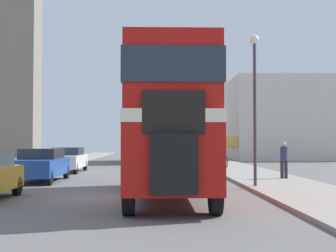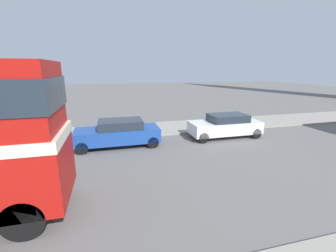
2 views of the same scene
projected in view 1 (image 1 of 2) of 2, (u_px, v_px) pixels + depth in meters
The scene contains 10 objects.
ground_plane at pixel (110, 197), 15.23m from camera, with size 120.00×120.00×0.00m, color slate.
sidewalk_right at pixel (315, 195), 15.42m from camera, with size 3.50×120.00×0.12m.
double_decker_bus at pixel (168, 116), 15.26m from camera, with size 2.44×9.37×4.48m.
bus_distant at pixel (148, 134), 41.74m from camera, with size 2.47×9.79×4.24m.
car_parked_mid at pixel (41, 164), 21.32m from camera, with size 1.81×4.59×1.51m.
car_parked_far at pixel (68, 159), 27.97m from camera, with size 1.77×4.48×1.48m.
pedestrian_walking at pixel (284, 158), 21.69m from camera, with size 0.34×0.34×1.68m.
bicycle_on_pavement at pixel (225, 162), 31.60m from camera, with size 0.05×1.76×0.78m.
street_lamp at pixel (255, 87), 18.12m from camera, with size 0.36×0.36×5.86m.
shop_building_block at pixel (306, 119), 48.88m from camera, with size 15.81×8.81×8.38m.
Camera 1 is at (1.47, -15.35, 1.80)m, focal length 50.00 mm.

